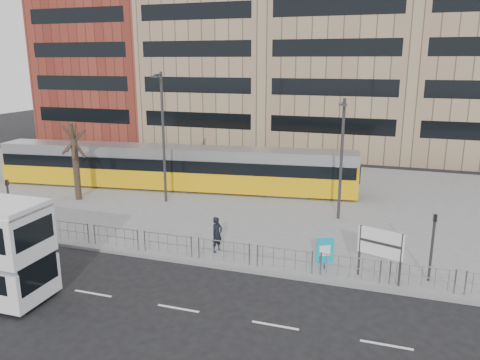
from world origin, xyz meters
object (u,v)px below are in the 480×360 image
(traffic_light_east, at_px, (433,239))
(bare_tree, at_px, (72,120))
(tram, at_px, (173,167))
(ad_panel, at_px, (325,251))
(traffic_light_west, at_px, (9,199))
(pedestrian, at_px, (217,234))
(lamp_post_east, at_px, (342,154))
(station_sign, at_px, (380,245))
(lamp_post_west, at_px, (163,133))

(traffic_light_east, height_order, bare_tree, bare_tree)
(tram, relative_size, bare_tree, 3.60)
(ad_panel, xyz_separation_m, traffic_light_west, (-17.55, -0.71, 1.07))
(traffic_light_west, bearing_deg, pedestrian, -11.51)
(traffic_light_east, relative_size, bare_tree, 0.41)
(traffic_light_east, bearing_deg, lamp_post_east, 117.14)
(station_sign, xyz_separation_m, lamp_post_west, (-14.50, 7.88, 3.14))
(tram, height_order, traffic_light_west, tram)
(station_sign, xyz_separation_m, traffic_light_west, (-19.99, -0.30, 0.33))
(ad_panel, relative_size, lamp_post_west, 0.18)
(traffic_light_west, bearing_deg, ad_panel, -14.30)
(lamp_post_east, bearing_deg, lamp_post_west, -179.83)
(traffic_light_east, bearing_deg, ad_panel, 176.47)
(ad_panel, bearing_deg, traffic_light_east, -20.95)
(lamp_post_west, bearing_deg, station_sign, -28.54)
(lamp_post_east, bearing_deg, pedestrian, -126.52)
(ad_panel, bearing_deg, traffic_light_west, 158.56)
(ad_panel, distance_m, pedestrian, 5.53)
(pedestrian, bearing_deg, tram, 60.59)
(tram, height_order, traffic_light_east, tram)
(tram, bearing_deg, pedestrian, -61.64)
(station_sign, height_order, pedestrian, station_sign)
(station_sign, height_order, ad_panel, station_sign)
(traffic_light_east, bearing_deg, station_sign, -169.89)
(tram, distance_m, lamp_post_east, 13.48)
(traffic_light_west, height_order, lamp_post_east, lamp_post_east)
(lamp_post_west, relative_size, bare_tree, 1.15)
(lamp_post_east, bearing_deg, traffic_light_east, -56.53)
(pedestrian, xyz_separation_m, traffic_light_west, (-12.03, -1.08, 1.05))
(station_sign, bearing_deg, lamp_post_east, 127.33)
(station_sign, relative_size, ad_panel, 1.54)
(ad_panel, relative_size, traffic_light_east, 0.50)
(tram, relative_size, traffic_light_west, 8.86)
(ad_panel, distance_m, traffic_light_east, 4.72)
(ad_panel, bearing_deg, station_sign, -33.29)
(ad_panel, xyz_separation_m, bare_tree, (-18.13, 6.04, 4.70))
(lamp_post_east, distance_m, bare_tree, 18.03)
(bare_tree, bearing_deg, traffic_light_east, -14.37)
(pedestrian, bearing_deg, traffic_light_west, 119.98)
(pedestrian, xyz_separation_m, lamp_post_east, (5.29, 7.14, 3.13))
(station_sign, height_order, traffic_light_east, traffic_light_east)
(station_sign, bearing_deg, ad_panel, -170.83)
(ad_panel, distance_m, traffic_light_west, 17.60)
(tram, height_order, lamp_post_west, lamp_post_west)
(lamp_post_west, bearing_deg, ad_panel, -31.79)
(lamp_post_east, bearing_deg, bare_tree, -175.32)
(station_sign, relative_size, traffic_light_east, 0.77)
(traffic_light_east, bearing_deg, pedestrian, 172.86)
(ad_panel, relative_size, bare_tree, 0.20)
(pedestrian, height_order, traffic_light_east, traffic_light_east)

